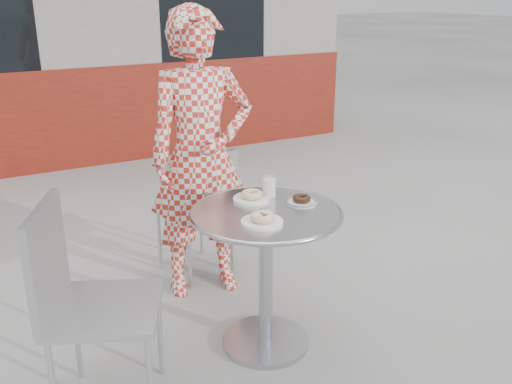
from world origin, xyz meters
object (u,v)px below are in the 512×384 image
chair_left (106,347)px  seated_person (201,157)px  plate_near (262,219)px  chair_far (197,234)px  milk_cup (269,187)px  bistro_table (266,245)px  plate_far (252,197)px  plate_checker (302,201)px

chair_left → seated_person: size_ratio=0.57×
seated_person → plate_near: bearing=-85.7°
chair_far → milk_cup: (0.10, -0.76, 0.54)m
chair_far → chair_left: chair_left is taller
bistro_table → plate_near: plate_near is taller
bistro_table → chair_far: chair_far is taller
bistro_table → chair_far: (0.01, 0.92, -0.31)m
chair_far → chair_left: (-0.83, -0.99, 0.04)m
seated_person → plate_far: 0.55m
chair_far → plate_checker: 1.07m
bistro_table → seated_person: 0.76m
seated_person → plate_far: bearing=-77.6°
bistro_table → seated_person: seated_person is taller
bistro_table → seated_person: (-0.03, 0.71, 0.27)m
chair_left → plate_checker: bearing=-61.3°
chair_far → plate_far: bearing=76.0°
chair_far → seated_person: bearing=65.4°
plate_near → plate_checker: 0.32m
plate_far → plate_checker: bearing=-39.1°
bistro_table → chair_left: 0.87m
plate_near → chair_far: bearing=84.5°
chair_far → milk_cup: 0.94m
bistro_table → plate_far: 0.26m
bistro_table → chair_left: size_ratio=0.79×
chair_left → milk_cup: chair_left is taller
plate_checker → seated_person: bearing=108.3°
chair_far → plate_near: size_ratio=4.29×
bistro_table → chair_far: bearing=89.3°
plate_checker → milk_cup: (-0.09, 0.15, 0.04)m
bistro_table → seated_person: bearing=92.5°
plate_checker → chair_far: bearing=101.7°
chair_far → seated_person: seated_person is taller
bistro_table → chair_left: bearing=-175.6°
plate_far → milk_cup: (0.10, -0.00, 0.03)m
seated_person → plate_near: size_ratio=8.70×
seated_person → bistro_table: bearing=-79.1°
bistro_table → plate_near: bearing=-126.4°
plate_near → milk_cup: 0.35m
seated_person → plate_far: seated_person is taller
plate_near → milk_cup: size_ratio=1.71×
chair_left → milk_cup: (0.93, 0.22, 0.51)m
plate_checker → milk_cup: milk_cup is taller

